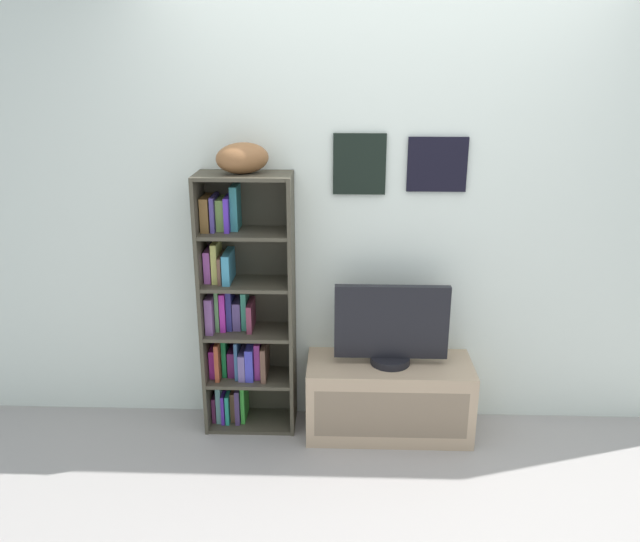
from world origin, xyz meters
TOP-DOWN VIEW (x-y plane):
  - back_wall at (0.00, 1.13)m, footprint 4.80×0.08m
  - bookshelf at (-0.79, 0.99)m, footprint 0.51×0.27m
  - football at (-0.74, 0.96)m, footprint 0.32×0.26m
  - tv_stand at (0.05, 0.90)m, footprint 0.92×0.39m
  - television at (0.05, 0.90)m, footprint 0.62×0.22m

SIDE VIEW (x-z plane):
  - tv_stand at x=0.05m, z-range 0.00..0.43m
  - television at x=0.05m, z-range 0.42..0.88m
  - bookshelf at x=-0.79m, z-range -0.05..1.42m
  - back_wall at x=0.00m, z-range 0.00..2.35m
  - football at x=-0.74m, z-range 1.47..1.63m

